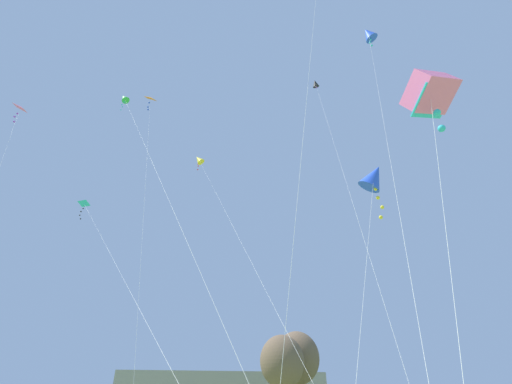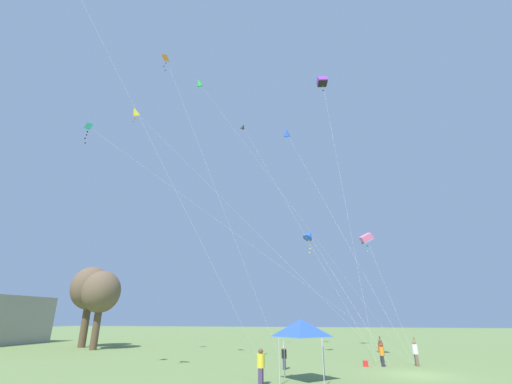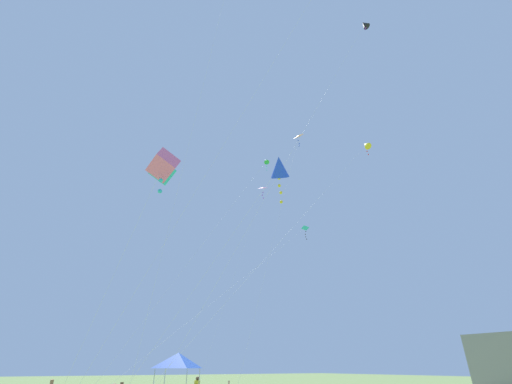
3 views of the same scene
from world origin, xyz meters
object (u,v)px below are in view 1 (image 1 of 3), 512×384
Objects in this scene: kite_blue_diamond_6 at (368,34)px; kite_pink_box_9 at (430,93)px; kite_orange_delta_8 at (150,100)px; kite_green_diamond_5 at (124,99)px; kite_blue_diamond_1 at (374,177)px; kite_cyan_delta_7 at (84,206)px; kite_yellow_diamond_3 at (199,160)px; kite_pink_delta_2 at (20,109)px; kite_black_diamond_4 at (315,84)px.

kite_blue_diamond_6 is 17.98m from kite_pink_box_9.
kite_orange_delta_8 is (-16.03, 9.32, -0.35)m from kite_blue_diamond_6.
kite_blue_diamond_6 is (16.99, -5.54, 4.26)m from kite_green_diamond_5.
kite_cyan_delta_7 is (-16.35, 14.69, 4.73)m from kite_blue_diamond_1.
kite_green_diamond_5 is at bearing -104.29° from kite_orange_delta_8.
kite_yellow_diamond_3 is 11.08m from kite_green_diamond_5.
kite_green_diamond_5 is at bearing -67.01° from kite_cyan_delta_7.
kite_blue_diamond_1 is 0.47× the size of kite_orange_delta_8.
kite_cyan_delta_7 is at bearing 141.66° from kite_orange_delta_8.
kite_yellow_diamond_3 is 11.62m from kite_cyan_delta_7.
kite_orange_delta_8 is (3.86, -3.06, 9.37)m from kite_cyan_delta_7.
kite_blue_diamond_6 is at bearing -22.71° from kite_pink_delta_2.
kite_orange_delta_8 reaches higher than kite_pink_box_9.
kite_yellow_diamond_3 is at bearing 127.41° from kite_blue_diamond_6.
kite_cyan_delta_7 is 10.59m from kite_orange_delta_8.
kite_cyan_delta_7 is at bearing -163.66° from kite_yellow_diamond_3.
kite_blue_diamond_6 is at bearing -67.96° from kite_black_diamond_4.
kite_black_diamond_4 reaches higher than kite_yellow_diamond_3.
kite_pink_delta_2 is at bearing -170.23° from kite_cyan_delta_7.
kite_cyan_delta_7 is (-8.52, -2.50, -7.50)m from kite_yellow_diamond_3.
kite_blue_diamond_6 reaches higher than kite_pink_delta_2.
kite_yellow_diamond_3 is at bearing 105.86° from kite_pink_box_9.
kite_green_diamond_5 is 0.84× the size of kite_blue_diamond_6.
kite_orange_delta_8 is at bearing 137.03° from kite_blue_diamond_1.
kite_green_diamond_5 is (9.76, -5.65, -2.61)m from kite_pink_delta_2.
kite_blue_diamond_6 is 2.35× the size of kite_pink_box_9.
kite_pink_delta_2 is (-23.21, 13.51, 12.79)m from kite_blue_diamond_1.
kite_pink_delta_2 is 0.93× the size of kite_blue_diamond_6.
kite_blue_diamond_6 is at bearing -52.59° from kite_yellow_diamond_3.
kite_pink_delta_2 is 15.82m from kite_yellow_diamond_3.
kite_blue_diamond_6 is at bearing -18.07° from kite_green_diamond_5.
kite_green_diamond_5 is 21.22m from kite_pink_box_9.
kite_blue_diamond_6 is at bearing -31.89° from kite_cyan_delta_7.
kite_cyan_delta_7 is at bearing 158.33° from kite_black_diamond_4.
kite_green_diamond_5 is (-14.83, 0.21, -4.46)m from kite_black_diamond_4.
kite_cyan_delta_7 is (-2.90, 6.84, -5.46)m from kite_green_diamond_5.
kite_cyan_delta_7 is (6.86, 1.18, -8.07)m from kite_pink_delta_2.
kite_cyan_delta_7 is at bearing 148.11° from kite_blue_diamond_6.
kite_blue_diamond_1 is at bearing -65.49° from kite_yellow_diamond_3.
kite_green_diamond_5 is 0.85× the size of kite_orange_delta_8.
kite_yellow_diamond_3 is (15.38, 3.68, -0.56)m from kite_pink_delta_2.
kite_yellow_diamond_3 is 1.10× the size of kite_green_diamond_5.
kite_orange_delta_8 is at bearing 149.82° from kite_blue_diamond_6.
kite_pink_box_9 is at bearing -74.14° from kite_yellow_diamond_3.
kite_yellow_diamond_3 is at bearing 114.51° from kite_blue_diamond_1.
kite_blue_diamond_1 is 22.49m from kite_cyan_delta_7.
kite_yellow_diamond_3 reaches higher than kite_cyan_delta_7.
kite_blue_diamond_1 is 15.05m from kite_blue_diamond_6.
kite_blue_diamond_1 is 16.58m from kite_black_diamond_4.
kite_pink_box_9 is at bearing -121.88° from kite_blue_diamond_6.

